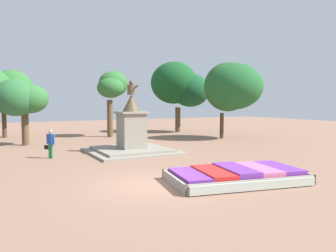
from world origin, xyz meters
TOP-DOWN VIEW (x-y plane):
  - ground_plane at (0.00, 0.00)m, footprint 90.23×90.23m
  - flower_planter at (3.15, -1.17)m, footprint 5.69×3.83m
  - statue_monument at (2.34, 7.89)m, footprint 5.17×5.17m
  - pedestrian_with_handbag at (-2.46, 8.04)m, footprint 0.51×0.62m
  - park_tree_far_left at (-4.60, 20.66)m, footprint 5.22×4.37m
  - park_tree_behind_statue at (12.78, 11.09)m, footprint 5.07×4.86m
  - park_tree_far_right at (4.41, 17.70)m, footprint 3.00×3.04m
  - park_tree_street_side at (-3.42, 14.41)m, footprint 3.69×2.62m
  - park_tree_mid_canopy at (12.03, 18.60)m, footprint 5.75×5.62m

SIDE VIEW (x-z plane):
  - ground_plane at x=0.00m, z-range 0.00..0.00m
  - flower_planter at x=3.15m, z-range -0.04..0.54m
  - pedestrian_with_handbag at x=-2.46m, z-range 0.10..1.71m
  - statue_monument at x=2.34m, z-range -1.25..3.23m
  - park_tree_street_side at x=-3.42m, z-range 1.01..5.78m
  - park_tree_far_left at x=-4.60m, z-range 1.07..7.01m
  - park_tree_behind_statue at x=12.78m, z-range 1.25..7.77m
  - park_tree_far_right at x=4.41m, z-range 1.57..7.57m
  - park_tree_mid_canopy at x=12.03m, z-range 1.21..8.56m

